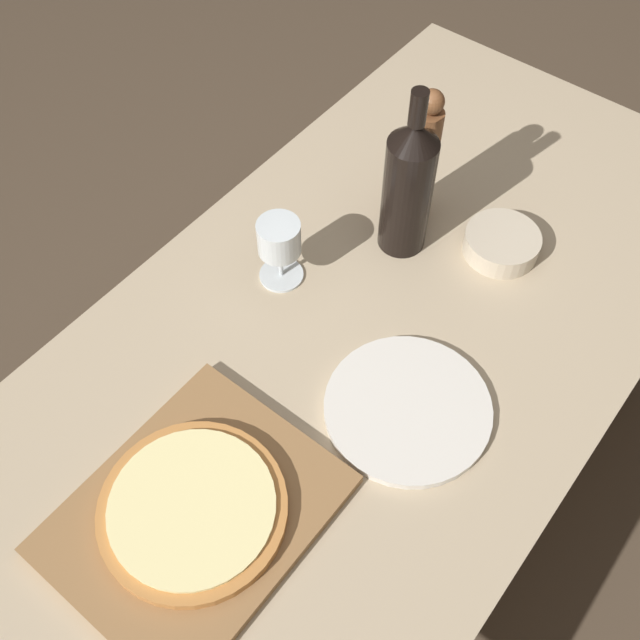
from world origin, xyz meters
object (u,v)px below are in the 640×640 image
object	(u,v)px
pizza	(191,507)
small_bowl	(502,243)
pepper_mill	(423,158)
wine_glass	(279,241)
wine_bottle	(408,186)

from	to	relation	value
pizza	small_bowl	distance (m)	0.70
pepper_mill	small_bowl	world-z (taller)	pepper_mill
wine_glass	pizza	bearing A→B (deg)	-66.05
pepper_mill	wine_glass	size ratio (longest dim) A/B	2.07
pepper_mill	wine_glass	distance (m)	0.29
wine_glass	pepper_mill	bearing A→B (deg)	71.00
small_bowl	wine_glass	bearing A→B (deg)	-133.28
pepper_mill	small_bowl	bearing A→B (deg)	3.24
wine_bottle	wine_glass	xyz separation A→B (m)	(-0.12, -0.20, -0.05)
pizza	wine_glass	world-z (taller)	wine_glass
pizza	wine_bottle	distance (m)	0.61
pizza	small_bowl	bearing A→B (deg)	82.77
pizza	pepper_mill	xyz separation A→B (m)	(-0.09, 0.68, 0.10)
wine_bottle	pepper_mill	size ratio (longest dim) A/B	1.22
small_bowl	pepper_mill	bearing A→B (deg)	-176.76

